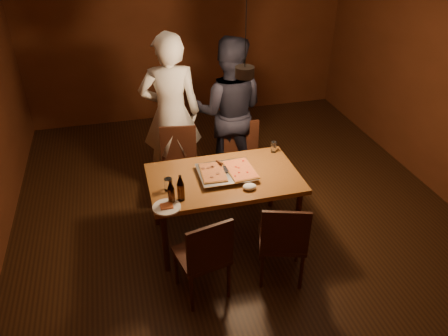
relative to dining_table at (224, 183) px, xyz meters
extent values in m
plane|color=#351E0E|center=(0.24, 0.17, -0.68)|extent=(6.00, 6.00, 0.00)
plane|color=#642E16|center=(0.24, 3.17, 0.72)|extent=(5.00, 0.00, 5.00)
cube|color=#935825|center=(0.00, 0.00, 0.05)|extent=(1.50, 0.90, 0.05)
cylinder|color=#38190F|center=(-0.67, -0.37, -0.33)|extent=(0.06, 0.06, 0.70)
cylinder|color=#38190F|center=(0.67, -0.37, -0.33)|extent=(0.06, 0.06, 0.70)
cylinder|color=#38190F|center=(-0.67, 0.37, -0.33)|extent=(0.06, 0.06, 0.70)
cylinder|color=#38190F|center=(0.67, 0.37, -0.33)|extent=(0.06, 0.06, 0.70)
cube|color=#38190F|center=(-0.34, 0.75, -0.25)|extent=(0.48, 0.48, 0.04)
cube|color=#38190F|center=(-0.31, 0.94, -0.01)|extent=(0.42, 0.10, 0.45)
cube|color=#38190F|center=(0.42, 0.70, -0.25)|extent=(0.47, 0.47, 0.04)
cube|color=#38190F|center=(0.45, 0.89, -0.01)|extent=(0.42, 0.08, 0.45)
cube|color=#38190F|center=(-0.39, -0.71, -0.25)|extent=(0.50, 0.50, 0.04)
cube|color=#38190F|center=(-0.35, -0.90, -0.01)|extent=(0.42, 0.12, 0.45)
cube|color=#38190F|center=(0.37, -0.70, -0.25)|extent=(0.53, 0.53, 0.04)
cube|color=#38190F|center=(0.32, -0.88, -0.01)|extent=(0.41, 0.16, 0.45)
cube|color=silver|center=(0.03, 0.01, 0.10)|extent=(0.59, 0.50, 0.05)
cube|color=maroon|center=(-0.11, 0.02, 0.13)|extent=(0.26, 0.39, 0.02)
cube|color=gold|center=(0.17, 0.00, 0.13)|extent=(0.29, 0.43, 0.02)
cylinder|color=black|center=(-0.57, -0.31, 0.15)|extent=(0.06, 0.06, 0.16)
cone|color=black|center=(-0.57, -0.31, 0.27)|extent=(0.06, 0.06, 0.09)
cylinder|color=black|center=(-0.48, -0.28, 0.16)|extent=(0.07, 0.07, 0.17)
cone|color=black|center=(-0.48, -0.28, 0.29)|extent=(0.07, 0.07, 0.09)
cylinder|color=silver|center=(-0.57, -0.09, 0.14)|extent=(0.08, 0.08, 0.12)
cylinder|color=silver|center=(0.65, 0.35, 0.14)|extent=(0.06, 0.06, 0.12)
cylinder|color=white|center=(-0.63, -0.37, 0.08)|extent=(0.26, 0.26, 0.02)
cube|color=gold|center=(-0.63, -0.37, 0.10)|extent=(0.11, 0.09, 0.01)
ellipsoid|color=white|center=(0.18, -0.28, 0.10)|extent=(0.13, 0.10, 0.06)
imported|color=silver|center=(-0.34, 1.14, 0.29)|extent=(0.74, 0.51, 1.93)
imported|color=black|center=(0.36, 1.14, 0.24)|extent=(1.07, 0.94, 1.83)
cylinder|color=black|center=(0.24, 0.17, 1.07)|extent=(0.18, 0.18, 0.10)
cylinder|color=black|center=(0.24, 0.17, 1.62)|extent=(0.01, 0.01, 1.00)
camera|label=1|loc=(-0.93, -3.54, 2.44)|focal=35.00mm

